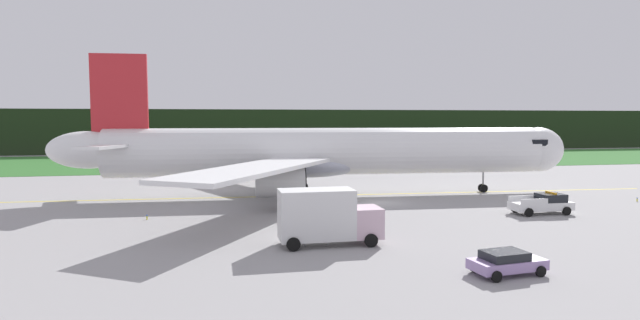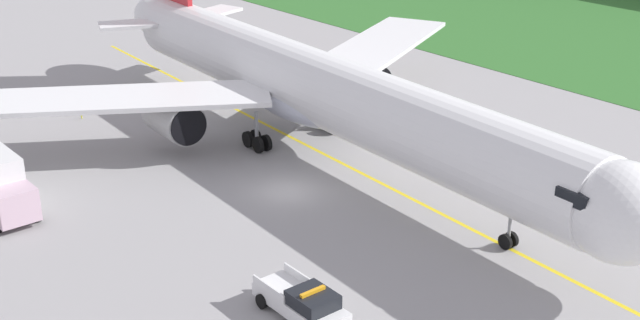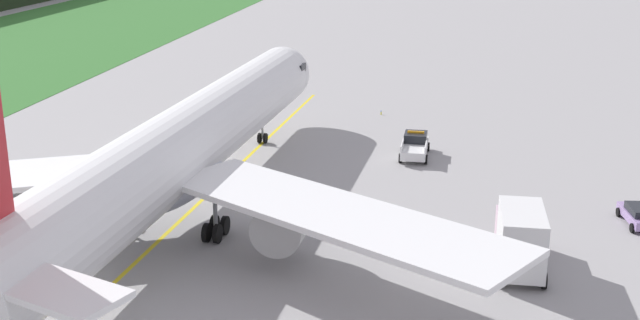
{
  "view_description": "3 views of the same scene",
  "coord_description": "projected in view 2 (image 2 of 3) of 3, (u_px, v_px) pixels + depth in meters",
  "views": [
    {
      "loc": [
        -15.71,
        -47.85,
        8.38
      ],
      "look_at": [
        -5.24,
        4.46,
        4.04
      ],
      "focal_mm": 28.44,
      "sensor_mm": 36.0,
      "label": 1
    },
    {
      "loc": [
        39.45,
        -29.53,
        22.51
      ],
      "look_at": [
        3.32,
        0.08,
        3.24
      ],
      "focal_mm": 46.89,
      "sensor_mm": 36.0,
      "label": 2
    },
    {
      "loc": [
        -52.27,
        -11.3,
        19.61
      ],
      "look_at": [
        3.0,
        -1.93,
        2.17
      ],
      "focal_mm": 45.37,
      "sensor_mm": 36.0,
      "label": 3
    }
  ],
  "objects": [
    {
      "name": "taxiway_edge_light_west",
      "position": [
        82.0,
        116.0,
        67.03
      ],
      "size": [
        0.12,
        0.12,
        0.42
      ],
      "color": "yellow",
      "rests_on": "ground"
    },
    {
      "name": "airliner",
      "position": [
        314.0,
        88.0,
        59.22
      ],
      "size": [
        56.56,
        45.48,
        14.98
      ],
      "color": "white",
      "rests_on": "ground"
    },
    {
      "name": "taxiway_centerline_main",
      "position": [
        321.0,
        152.0,
        60.36
      ],
      "size": [
        75.01,
        4.42,
        0.01
      ],
      "primitive_type": "cube",
      "rotation": [
        0.0,
        0.0,
        -0.05
      ],
      "color": "yellow",
      "rests_on": "ground"
    },
    {
      "name": "ops_pickup_truck",
      "position": [
        303.0,
        302.0,
        40.07
      ],
      "size": [
        5.36,
        2.33,
        1.94
      ],
      "color": "white",
      "rests_on": "ground"
    },
    {
      "name": "ground",
      "position": [
        287.0,
        191.0,
        54.1
      ],
      "size": [
        320.0,
        320.0,
        0.0
      ],
      "primitive_type": "plane",
      "color": "#999798"
    }
  ]
}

